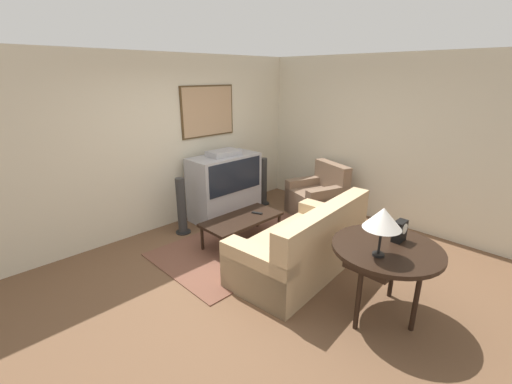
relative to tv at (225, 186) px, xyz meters
name	(u,v)px	position (x,y,z in m)	size (l,w,h in m)	color
ground_plane	(262,270)	(-0.80, -1.70, -0.56)	(12.00, 12.00, 0.00)	brown
wall_back	(167,143)	(-0.78, 0.43, 0.80)	(12.00, 0.10, 2.70)	beige
wall_right	(373,140)	(1.83, -1.70, 0.79)	(0.06, 12.00, 2.70)	beige
area_rug	(247,243)	(-0.45, -1.03, -0.55)	(2.57, 1.57, 0.01)	brown
tv	(225,186)	(0.00, 0.00, 0.00)	(1.21, 0.60, 1.18)	#9E9EA3
couch	(303,248)	(-0.44, -2.06, -0.24)	(1.93, 1.10, 0.94)	tan
armchair	(318,198)	(1.24, -1.08, -0.26)	(1.03, 1.03, 0.90)	brown
coffee_table	(242,220)	(-0.48, -0.96, -0.20)	(1.20, 0.57, 0.40)	black
console_table	(387,253)	(-0.53, -3.15, 0.16)	(1.06, 1.06, 0.79)	black
table_lamp	(383,219)	(-0.76, -3.16, 0.60)	(0.35, 0.35, 0.48)	black
mantel_clock	(400,231)	(-0.33, -3.16, 0.34)	(0.16, 0.10, 0.22)	black
remote	(257,213)	(-0.21, -1.00, -0.15)	(0.10, 0.16, 0.02)	black
speaker_tower_left	(182,208)	(-0.91, -0.04, -0.14)	(0.24, 0.24, 0.90)	black
speaker_tower_right	(263,183)	(0.91, -0.04, -0.14)	(0.24, 0.24, 0.90)	black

